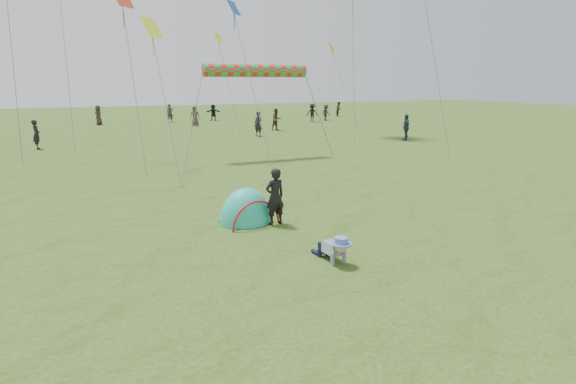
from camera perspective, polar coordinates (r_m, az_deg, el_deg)
name	(u,v)px	position (r m, az deg, el deg)	size (l,w,h in m)	color
ground	(358,254)	(10.43, 8.90, -7.77)	(140.00, 140.00, 0.00)	#244B11
crawling_toddler	(334,248)	(9.83, 5.91, -7.05)	(0.58, 0.83, 0.64)	black
popup_tent	(246,222)	(12.61, -5.33, -3.83)	(1.52, 1.25, 1.96)	#19A58D
standing_adult	(275,197)	(12.17, -1.67, -0.60)	(0.57, 0.37, 1.56)	black
crowd_person_0	(36,135)	(29.97, -29.31, 6.38)	(0.62, 0.41, 1.70)	black
crowd_person_1	(276,119)	(36.65, -1.48, 9.20)	(0.85, 0.66, 1.75)	#44392A
crowd_person_2	(406,127)	(31.20, 14.75, 7.94)	(1.02, 0.42, 1.74)	#273B47
crowd_person_3	(326,113)	(46.24, 4.84, 10.02)	(1.04, 0.60, 1.61)	#23242C
crowd_person_4	(99,115)	(44.86, -22.92, 8.98)	(0.86, 0.56, 1.76)	#2F2621
crowd_person_5	(213,112)	(46.84, -9.47, 9.94)	(1.51, 0.48, 1.62)	black
crowd_person_6	(258,124)	(32.45, -3.80, 8.61)	(0.65, 0.43, 1.78)	black
crowd_person_7	(339,109)	(52.41, 6.48, 10.43)	(0.79, 0.62, 1.63)	#362725
crowd_person_9	(312,113)	(44.76, 3.09, 10.01)	(1.13, 0.65, 1.74)	black
crowd_person_10	(195,116)	(41.34, -11.75, 9.43)	(0.85, 0.55, 1.74)	#463C2F
crowd_person_12	(170,113)	(45.24, -14.77, 9.64)	(0.65, 0.43, 1.78)	#2D2D34
rainbow_tube_kite	(256,71)	(23.20, -4.10, 15.13)	(0.64, 0.64, 5.33)	red
diamond_kite_1	(332,48)	(43.28, 5.59, 17.79)	(0.89, 0.89, 0.00)	orange
diamond_kite_2	(219,38)	(38.35, -8.81, 18.81)	(0.81, 0.81, 0.00)	#D7DE0C
diamond_kite_4	(234,8)	(23.34, -6.90, 22.21)	(0.78, 0.78, 0.00)	#2648B5
diamond_kite_8	(152,27)	(21.60, -16.92, 19.37)	(0.97, 0.97, 0.00)	#E2F827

